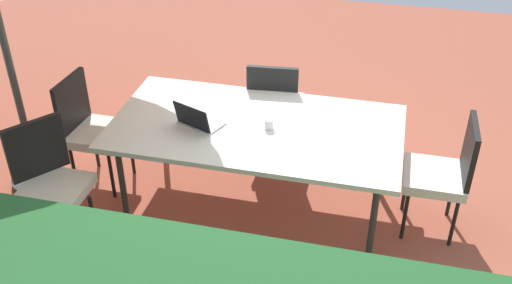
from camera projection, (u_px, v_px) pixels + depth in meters
The scene contains 8 objects.
ground_plane at pixel (256, 204), 5.08m from camera, with size 10.00×10.00×0.02m, color #9E4C38.
dining_table at pixel (256, 130), 4.68m from camera, with size 2.24×1.17×0.77m.
chair_south at pixel (274, 103), 5.38m from camera, with size 0.47×0.48×0.98m.
chair_east at pixel (91, 126), 5.05m from camera, with size 0.47×0.46×0.98m.
chair_west at pixel (444, 171), 4.52m from camera, with size 0.46×0.46×0.98m.
chair_northeast at pixel (50, 180), 4.43m from camera, with size 0.58×0.58×0.98m.
laptop at pixel (198, 121), 4.62m from camera, with size 0.39×0.35×0.21m.
cup at pixel (269, 124), 4.60m from camera, with size 0.07×0.07×0.08m, color white.
Camera 1 is at (-0.93, 3.85, 3.22)m, focal length 42.36 mm.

